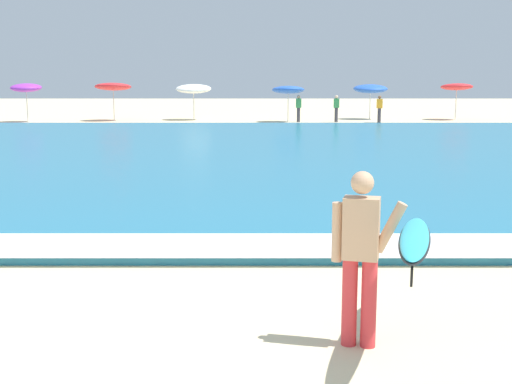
# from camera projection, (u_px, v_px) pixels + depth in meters

# --- Properties ---
(sea) EXTENTS (120.00, 28.00, 0.14)m
(sea) POSITION_uv_depth(u_px,v_px,m) (196.00, 151.00, 23.07)
(sea) COLOR teal
(sea) RESTS_ON ground
(surf_foam) EXTENTS (120.00, 1.44, 0.01)m
(surf_foam) POSITION_uv_depth(u_px,v_px,m) (115.00, 245.00, 9.85)
(surf_foam) COLOR white
(surf_foam) RESTS_ON sea
(surfer_with_board) EXTENTS (1.20, 2.37, 1.73)m
(surfer_with_board) POSITION_uv_depth(u_px,v_px,m) (384.00, 246.00, 6.29)
(surfer_with_board) COLOR red
(surfer_with_board) RESTS_ON ground
(beach_umbrella_0) EXTENTS (1.80, 1.83, 2.33)m
(beach_umbrella_0) POSITION_uv_depth(u_px,v_px,m) (26.00, 88.00, 39.03)
(beach_umbrella_0) COLOR beige
(beach_umbrella_0) RESTS_ON ground
(beach_umbrella_1) EXTENTS (2.20, 2.23, 2.38)m
(beach_umbrella_1) POSITION_uv_depth(u_px,v_px,m) (113.00, 87.00, 40.28)
(beach_umbrella_1) COLOR beige
(beach_umbrella_1) RESTS_ON ground
(beach_umbrella_2) EXTENTS (2.19, 2.23, 2.29)m
(beach_umbrella_2) POSITION_uv_depth(u_px,v_px,m) (193.00, 89.00, 41.03)
(beach_umbrella_2) COLOR beige
(beach_umbrella_2) RESTS_ON ground
(beach_umbrella_3) EXTENTS (1.92, 1.94, 2.19)m
(beach_umbrella_3) POSITION_uv_depth(u_px,v_px,m) (288.00, 90.00, 39.12)
(beach_umbrella_3) COLOR beige
(beach_umbrella_3) RESTS_ON ground
(beach_umbrella_4) EXTENTS (2.14, 2.17, 2.26)m
(beach_umbrella_4) POSITION_uv_depth(u_px,v_px,m) (370.00, 89.00, 41.73)
(beach_umbrella_4) COLOR beige
(beach_umbrella_4) RESTS_ON ground
(beach_umbrella_5) EXTENTS (1.96, 1.99, 2.32)m
(beach_umbrella_5) POSITION_uv_depth(u_px,v_px,m) (457.00, 87.00, 41.19)
(beach_umbrella_5) COLOR beige
(beach_umbrella_5) RESTS_ON ground
(beachgoer_near_row_left) EXTENTS (0.32, 0.20, 1.58)m
(beachgoer_near_row_left) POSITION_uv_depth(u_px,v_px,m) (298.00, 108.00, 39.39)
(beachgoer_near_row_left) COLOR #383842
(beachgoer_near_row_left) RESTS_ON ground
(beachgoer_near_row_mid) EXTENTS (0.32, 0.20, 1.58)m
(beachgoer_near_row_mid) POSITION_uv_depth(u_px,v_px,m) (336.00, 108.00, 39.35)
(beachgoer_near_row_mid) COLOR #383842
(beachgoer_near_row_mid) RESTS_ON ground
(beachgoer_near_row_right) EXTENTS (0.32, 0.20, 1.58)m
(beachgoer_near_row_right) POSITION_uv_depth(u_px,v_px,m) (379.00, 108.00, 38.79)
(beachgoer_near_row_right) COLOR #383842
(beachgoer_near_row_right) RESTS_ON ground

